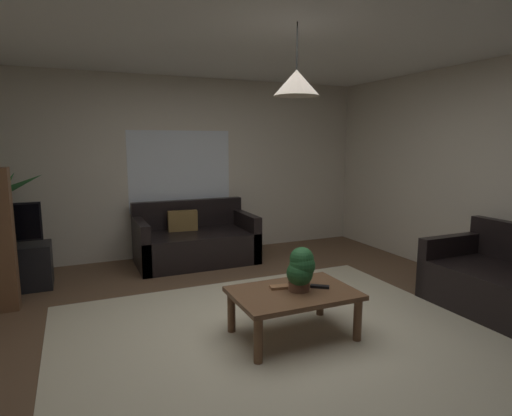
{
  "coord_description": "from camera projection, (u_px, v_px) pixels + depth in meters",
  "views": [
    {
      "loc": [
        -1.49,
        -3.11,
        1.64
      ],
      "look_at": [
        0.0,
        0.3,
        1.05
      ],
      "focal_mm": 29.4,
      "sensor_mm": 36.0,
      "label": 1
    }
  ],
  "objects": [
    {
      "name": "book_on_table_0",
      "position": [
        279.0,
        287.0,
        3.58
      ],
      "size": [
        0.17,
        0.11,
        0.02
      ],
      "primitive_type": "cube",
      "rotation": [
        0.0,
        0.0,
        -0.17
      ],
      "color": "#99663F",
      "rests_on": "coffee_table"
    },
    {
      "name": "window_pane",
      "position": [
        180.0,
        171.0,
        6.02
      ],
      "size": [
        1.47,
        0.01,
        1.15
      ],
      "primitive_type": "cube",
      "color": "white"
    },
    {
      "name": "tv",
      "position": [
        3.0,
        225.0,
        4.55
      ],
      "size": [
        0.76,
        0.16,
        0.48
      ],
      "color": "black",
      "rests_on": "tv_stand"
    },
    {
      "name": "wall_back",
      "position": [
        185.0,
        167.0,
        6.07
      ],
      "size": [
        5.67,
        0.06,
        2.54
      ],
      "primitive_type": "cube",
      "color": "beige",
      "rests_on": "ground"
    },
    {
      "name": "ceiling",
      "position": [
        271.0,
        23.0,
        3.27
      ],
      "size": [
        5.55,
        5.7,
        0.02
      ],
      "primitive_type": "cube",
      "color": "white"
    },
    {
      "name": "wall_right",
      "position": [
        502.0,
        176.0,
        4.58
      ],
      "size": [
        0.06,
        5.7,
        2.54
      ],
      "primitive_type": "cube",
      "color": "beige",
      "rests_on": "ground"
    },
    {
      "name": "floor",
      "position": [
        270.0,
        332.0,
        3.67
      ],
      "size": [
        5.55,
        5.7,
        0.02
      ],
      "primitive_type": "cube",
      "color": "brown",
      "rests_on": "ground"
    },
    {
      "name": "couch_right_side",
      "position": [
        510.0,
        286.0,
        4.01
      ],
      "size": [
        0.88,
        1.42,
        0.82
      ],
      "rotation": [
        0.0,
        0.0,
        -1.57
      ],
      "color": "black",
      "rests_on": "ground"
    },
    {
      "name": "rug",
      "position": [
        280.0,
        341.0,
        3.48
      ],
      "size": [
        3.61,
        3.13,
        0.01
      ],
      "primitive_type": "cube",
      "color": "beige",
      "rests_on": "ground"
    },
    {
      "name": "potted_palm_corner",
      "position": [
        1.0,
        225.0,
        4.92
      ],
      "size": [
        0.94,
        0.98,
        1.38
      ],
      "color": "brown",
      "rests_on": "ground"
    },
    {
      "name": "pendant_lamp",
      "position": [
        296.0,
        83.0,
        3.25
      ],
      "size": [
        0.36,
        0.36,
        0.55
      ],
      "color": "black"
    },
    {
      "name": "potted_plant_on_table",
      "position": [
        301.0,
        268.0,
        3.49
      ],
      "size": [
        0.24,
        0.22,
        0.37
      ],
      "color": "brown",
      "rests_on": "coffee_table"
    },
    {
      "name": "tv_stand",
      "position": [
        7.0,
        269.0,
        4.64
      ],
      "size": [
        0.9,
        0.44,
        0.5
      ],
      "primitive_type": "cube",
      "color": "black",
      "rests_on": "ground"
    },
    {
      "name": "couch_under_window",
      "position": [
        195.0,
        243.0,
        5.74
      ],
      "size": [
        1.58,
        0.88,
        0.82
      ],
      "color": "black",
      "rests_on": "ground"
    },
    {
      "name": "coffee_table",
      "position": [
        293.0,
        298.0,
        3.52
      ],
      "size": [
        1.02,
        0.69,
        0.4
      ],
      "color": "brown",
      "rests_on": "ground"
    },
    {
      "name": "remote_on_table_0",
      "position": [
        320.0,
        287.0,
        3.59
      ],
      "size": [
        0.16,
        0.14,
        0.02
      ],
      "primitive_type": "cube",
      "rotation": [
        0.0,
        0.0,
        0.94
      ],
      "color": "black",
      "rests_on": "coffee_table"
    }
  ]
}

